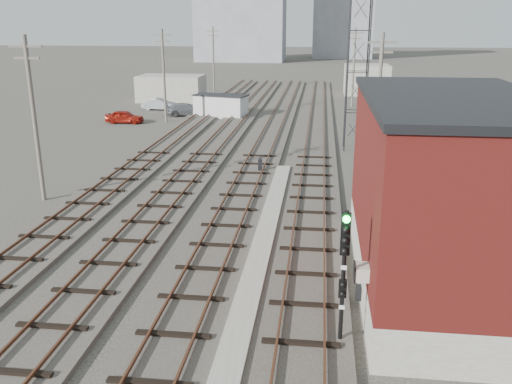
% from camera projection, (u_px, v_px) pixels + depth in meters
% --- Properties ---
extents(ground, '(320.00, 320.00, 0.00)m').
position_uv_depth(ground, '(298.00, 103.00, 67.07)').
color(ground, '#282621').
rests_on(ground, ground).
extents(track_right, '(3.20, 90.00, 0.39)m').
position_uv_depth(track_right, '(316.00, 137.00, 46.86)').
color(track_right, '#332D28').
rests_on(track_right, ground).
extents(track_mid_right, '(3.20, 90.00, 0.39)m').
position_uv_depth(track_mid_right, '(270.00, 136.00, 47.32)').
color(track_mid_right, '#332D28').
rests_on(track_mid_right, ground).
extents(track_mid_left, '(3.20, 90.00, 0.39)m').
position_uv_depth(track_mid_left, '(225.00, 135.00, 47.77)').
color(track_mid_left, '#332D28').
rests_on(track_mid_left, ground).
extents(track_left, '(3.20, 90.00, 0.39)m').
position_uv_depth(track_left, '(180.00, 134.00, 48.23)').
color(track_left, '#332D28').
rests_on(track_left, ground).
extents(platform_curb, '(0.90, 28.00, 0.26)m').
position_uv_depth(platform_curb, '(261.00, 251.00, 23.41)').
color(platform_curb, gray).
rests_on(platform_curb, ground).
extents(brick_building, '(6.54, 12.20, 7.22)m').
position_uv_depth(brick_building, '(446.00, 194.00, 19.67)').
color(brick_building, gray).
rests_on(brick_building, ground).
extents(lattice_tower, '(1.60, 1.60, 15.00)m').
position_uv_depth(lattice_tower, '(358.00, 51.00, 40.52)').
color(lattice_tower, black).
rests_on(lattice_tower, ground).
extents(utility_pole_left_a, '(1.80, 0.24, 9.00)m').
position_uv_depth(utility_pole_left_a, '(34.00, 115.00, 29.16)').
color(utility_pole_left_a, '#595147').
rests_on(utility_pole_left_a, ground).
extents(utility_pole_left_b, '(1.80, 0.24, 9.00)m').
position_uv_depth(utility_pole_left_b, '(164.00, 73.00, 52.84)').
color(utility_pole_left_b, '#595147').
rests_on(utility_pole_left_b, ground).
extents(utility_pole_left_c, '(1.80, 0.24, 9.00)m').
position_uv_depth(utility_pole_left_c, '(213.00, 58.00, 76.52)').
color(utility_pole_left_c, '#595147').
rests_on(utility_pole_left_c, ground).
extents(utility_pole_right_a, '(1.80, 0.24, 9.00)m').
position_uv_depth(utility_pole_right_a, '(378.00, 101.00, 34.58)').
color(utility_pole_right_a, '#595147').
rests_on(utility_pole_right_a, ground).
extents(utility_pole_right_b, '(1.80, 0.24, 9.00)m').
position_uv_depth(utility_pole_right_b, '(354.00, 65.00, 63.00)').
color(utility_pole_right_b, '#595147').
rests_on(utility_pole_right_b, ground).
extents(apartment_right, '(16.00, 12.00, 26.00)m').
position_uv_depth(apartment_right, '(343.00, 9.00, 147.51)').
color(apartment_right, gray).
rests_on(apartment_right, ground).
extents(shed_left, '(8.00, 5.00, 3.20)m').
position_uv_depth(shed_left, '(171.00, 88.00, 68.40)').
color(shed_left, gray).
rests_on(shed_left, ground).
extents(shed_right, '(6.00, 6.00, 4.00)m').
position_uv_depth(shed_right, '(366.00, 79.00, 74.92)').
color(shed_right, gray).
rests_on(shed_right, ground).
extents(signal_mast, '(0.40, 0.42, 4.41)m').
position_uv_depth(signal_mast, '(344.00, 267.00, 16.09)').
color(signal_mast, gray).
rests_on(signal_mast, ground).
extents(switch_stand, '(0.28, 0.28, 1.15)m').
position_uv_depth(switch_stand, '(260.00, 165.00, 35.82)').
color(switch_stand, black).
rests_on(switch_stand, ground).
extents(site_trailer, '(6.00, 3.75, 2.34)m').
position_uv_depth(site_trailer, '(221.00, 106.00, 56.94)').
color(site_trailer, silver).
rests_on(site_trailer, ground).
extents(car_red, '(3.74, 1.52, 1.27)m').
position_uv_depth(car_red, '(125.00, 117.00, 53.59)').
color(car_red, maroon).
rests_on(car_red, ground).
extents(car_silver, '(4.09, 1.75, 1.31)m').
position_uv_depth(car_silver, '(160.00, 104.00, 61.64)').
color(car_silver, '#9EA1A6').
rests_on(car_silver, ground).
extents(car_grey, '(4.91, 2.96, 1.33)m').
position_uv_depth(car_grey, '(187.00, 109.00, 57.91)').
color(car_grey, slate).
rests_on(car_grey, ground).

